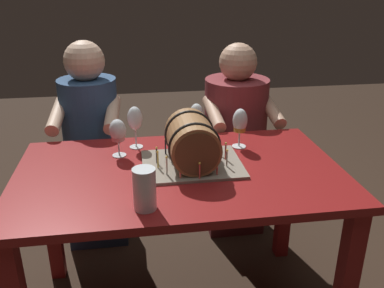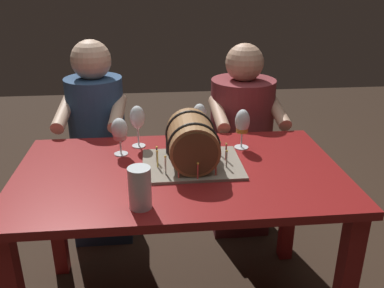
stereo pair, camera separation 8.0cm
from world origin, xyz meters
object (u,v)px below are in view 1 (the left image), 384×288
Objects in this scene: person_seated_left at (93,154)px; wine_glass_empty at (135,119)px; wine_glass_red at (196,116)px; wine_glass_rose at (118,132)px; wine_glass_amber at (240,123)px; person_seated_right at (235,144)px; dining_table at (180,194)px; beer_pint at (145,191)px; barrel_cake at (192,144)px.

wine_glass_empty is at bearing -59.89° from person_seated_left.
wine_glass_rose is at bearing -159.32° from wine_glass_red.
wine_glass_rose is 0.12m from wine_glass_empty.
wine_glass_rose is at bearing -177.98° from wine_glass_amber.
person_seated_right is at bearing 0.03° from person_seated_left.
dining_table is 7.24× the size of wine_glass_amber.
wine_glass_red is 1.21× the size of beer_pint.
person_seated_left is at bearing -179.97° from person_seated_right.
person_seated_left is (-0.42, 0.71, -0.09)m from dining_table.
wine_glass_rose is at bearing -142.66° from person_seated_right.
wine_glass_empty is 0.57m from beer_pint.
wine_glass_amber is (0.57, 0.02, 0.01)m from wine_glass_rose.
wine_glass_amber is 0.60m from person_seated_right.
wine_glass_amber is at bearing -7.88° from wine_glass_empty.
person_seated_left is (-0.48, 0.67, -0.31)m from barrel_cake.
wine_glass_rose is 0.41m from wine_glass_red.
wine_glass_amber is at bearing 34.04° from barrel_cake.
person_seated_left reaches higher than dining_table.
wine_glass_red is at bearing -128.62° from person_seated_right.
person_seated_left is (-0.55, 0.37, -0.33)m from wine_glass_red.
dining_table is 7.40× the size of wine_glass_red.
wine_glass_red reaches higher than dining_table.
wine_glass_amber is (0.31, 0.21, 0.24)m from dining_table.
wine_glass_red is at bearing -34.25° from person_seated_left.
wine_glass_amber reaches higher than beer_pint.
wine_glass_rose is 0.92× the size of wine_glass_amber.
dining_table is 0.83m from person_seated_right.
barrel_cake is 2.28× the size of wine_glass_red.
wine_glass_empty is 1.31× the size of beer_pint.
barrel_cake reaches higher than wine_glass_rose.
beer_pint is 0.13× the size of person_seated_left.
barrel_cake is 0.36× the size of person_seated_right.
barrel_cake reaches higher than wine_glass_empty.
wine_glass_amber is 0.49m from wine_glass_empty.
barrel_cake is 0.88m from person_seated_left.
wine_glass_rose is 0.94× the size of wine_glass_red.
wine_glass_rose is at bearing 101.46° from beer_pint.
person_seated_left is at bearing 145.97° from wine_glass_amber.
dining_table is 0.43m from wine_glass_red.
barrel_cake is 0.39m from beer_pint.
wine_glass_empty is (-0.49, 0.07, 0.02)m from wine_glass_amber.
person_seated_right is (0.58, 1.00, -0.27)m from beer_pint.
person_seated_right reaches higher than wine_glass_red.
wine_glass_red is (0.07, 0.29, 0.02)m from barrel_cake.
wine_glass_empty is (-0.18, 0.28, 0.26)m from dining_table.
person_seated_left reaches higher than wine_glass_amber.
barrel_cake is 0.35m from wine_glass_rose.
wine_glass_red is at bearing 146.62° from wine_glass_amber.
dining_table is 0.23m from barrel_cake.
barrel_cake is 0.82m from person_seated_right.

